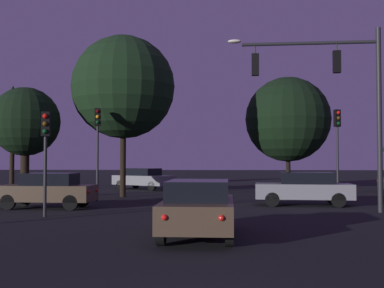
{
  "coord_description": "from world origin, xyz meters",
  "views": [
    {
      "loc": [
        0.22,
        -5.29,
        2.03
      ],
      "look_at": [
        -1.02,
        15.9,
        2.78
      ],
      "focal_mm": 45.7,
      "sensor_mm": 36.0,
      "label": 1
    }
  ],
  "objects_px": {
    "traffic_light_median": "(98,136)",
    "tree_behind_sign": "(288,119)",
    "tree_lot_edge": "(13,108)",
    "car_far_lane": "(143,178)",
    "traffic_signal_mast_arm": "(337,86)",
    "tree_left_far": "(25,122)",
    "tree_center_horizon": "(123,87)",
    "car_crossing_left": "(47,190)",
    "car_crossing_right": "(304,188)",
    "car_nearside_lane": "(199,207)",
    "traffic_light_corner_left": "(337,136)",
    "traffic_light_corner_right": "(45,142)"
  },
  "relations": [
    {
      "from": "traffic_signal_mast_arm",
      "to": "tree_center_horizon",
      "type": "xyz_separation_m",
      "value": [
        -10.26,
        7.75,
        1.23
      ]
    },
    {
      "from": "car_crossing_right",
      "to": "tree_behind_sign",
      "type": "distance_m",
      "value": 11.53
    },
    {
      "from": "traffic_light_median",
      "to": "car_crossing_left",
      "type": "height_order",
      "value": "traffic_light_median"
    },
    {
      "from": "traffic_signal_mast_arm",
      "to": "tree_left_far",
      "type": "relative_size",
      "value": 1.23
    },
    {
      "from": "car_far_lane",
      "to": "traffic_signal_mast_arm",
      "type": "bearing_deg",
      "value": -56.0
    },
    {
      "from": "traffic_light_median",
      "to": "tree_lot_edge",
      "type": "distance_m",
      "value": 13.6
    },
    {
      "from": "car_crossing_right",
      "to": "car_far_lane",
      "type": "height_order",
      "value": "same"
    },
    {
      "from": "tree_left_far",
      "to": "tree_lot_edge",
      "type": "xyz_separation_m",
      "value": [
        -4.58,
        8.86,
        1.74
      ]
    },
    {
      "from": "car_far_lane",
      "to": "car_crossing_right",
      "type": "bearing_deg",
      "value": -52.73
    },
    {
      "from": "car_crossing_left",
      "to": "car_crossing_right",
      "type": "distance_m",
      "value": 11.5
    },
    {
      "from": "traffic_signal_mast_arm",
      "to": "car_crossing_left",
      "type": "relative_size",
      "value": 1.77
    },
    {
      "from": "traffic_light_median",
      "to": "tree_lot_edge",
      "type": "relative_size",
      "value": 0.63
    },
    {
      "from": "car_nearside_lane",
      "to": "tree_lot_edge",
      "type": "xyz_separation_m",
      "value": [
        -14.52,
        21.48,
        5.09
      ]
    },
    {
      "from": "car_crossing_right",
      "to": "car_far_lane",
      "type": "xyz_separation_m",
      "value": [
        -9.46,
        12.43,
        0.0
      ]
    },
    {
      "from": "traffic_light_median",
      "to": "tree_behind_sign",
      "type": "distance_m",
      "value": 14.16
    },
    {
      "from": "traffic_signal_mast_arm",
      "to": "traffic_light_corner_right",
      "type": "height_order",
      "value": "traffic_signal_mast_arm"
    },
    {
      "from": "traffic_light_corner_left",
      "to": "traffic_light_corner_right",
      "type": "height_order",
      "value": "traffic_light_corner_left"
    },
    {
      "from": "traffic_light_median",
      "to": "tree_center_horizon",
      "type": "relative_size",
      "value": 0.51
    },
    {
      "from": "car_nearside_lane",
      "to": "car_crossing_left",
      "type": "distance_m",
      "value": 10.25
    },
    {
      "from": "traffic_light_corner_right",
      "to": "car_crossing_right",
      "type": "relative_size",
      "value": 0.85
    },
    {
      "from": "car_far_lane",
      "to": "tree_lot_edge",
      "type": "distance_m",
      "value": 10.79
    },
    {
      "from": "traffic_light_median",
      "to": "car_crossing_right",
      "type": "relative_size",
      "value": 1.04
    },
    {
      "from": "tree_behind_sign",
      "to": "tree_left_far",
      "type": "bearing_deg",
      "value": -152.74
    },
    {
      "from": "tree_behind_sign",
      "to": "tree_center_horizon",
      "type": "bearing_deg",
      "value": -150.01
    },
    {
      "from": "traffic_light_corner_left",
      "to": "car_crossing_left",
      "type": "height_order",
      "value": "traffic_light_corner_left"
    },
    {
      "from": "traffic_light_corner_left",
      "to": "tree_left_far",
      "type": "height_order",
      "value": "tree_left_far"
    },
    {
      "from": "car_nearside_lane",
      "to": "car_crossing_right",
      "type": "xyz_separation_m",
      "value": [
        4.43,
        9.65,
        0.0
      ]
    },
    {
      "from": "traffic_light_corner_left",
      "to": "tree_center_horizon",
      "type": "distance_m",
      "value": 12.18
    },
    {
      "from": "car_crossing_left",
      "to": "tree_behind_sign",
      "type": "xyz_separation_m",
      "value": [
        12.06,
        12.81,
        4.09
      ]
    },
    {
      "from": "traffic_light_corner_right",
      "to": "tree_behind_sign",
      "type": "xyz_separation_m",
      "value": [
        11.02,
        15.95,
        2.14
      ]
    },
    {
      "from": "traffic_light_corner_right",
      "to": "car_far_lane",
      "type": "relative_size",
      "value": 0.8
    },
    {
      "from": "traffic_light_corner_right",
      "to": "tree_lot_edge",
      "type": "relative_size",
      "value": 0.51
    },
    {
      "from": "tree_behind_sign",
      "to": "tree_center_horizon",
      "type": "distance_m",
      "value": 11.82
    },
    {
      "from": "traffic_signal_mast_arm",
      "to": "car_crossing_left",
      "type": "distance_m",
      "value": 12.91
    },
    {
      "from": "car_far_lane",
      "to": "tree_lot_edge",
      "type": "relative_size",
      "value": 0.64
    },
    {
      "from": "traffic_light_corner_right",
      "to": "tree_lot_edge",
      "type": "distance_m",
      "value": 19.36
    },
    {
      "from": "traffic_light_corner_right",
      "to": "car_crossing_left",
      "type": "bearing_deg",
      "value": 108.46
    },
    {
      "from": "tree_left_far",
      "to": "tree_center_horizon",
      "type": "height_order",
      "value": "tree_center_horizon"
    },
    {
      "from": "traffic_light_corner_right",
      "to": "car_crossing_left",
      "type": "distance_m",
      "value": 3.84
    },
    {
      "from": "traffic_light_corner_left",
      "to": "car_nearside_lane",
      "type": "distance_m",
      "value": 14.61
    },
    {
      "from": "tree_left_far",
      "to": "tree_center_horizon",
      "type": "distance_m",
      "value": 5.73
    },
    {
      "from": "traffic_light_corner_left",
      "to": "traffic_light_corner_right",
      "type": "relative_size",
      "value": 1.23
    },
    {
      "from": "traffic_signal_mast_arm",
      "to": "traffic_light_corner_right",
      "type": "xyz_separation_m",
      "value": [
        -11.11,
        -2.33,
        -2.31
      ]
    },
    {
      "from": "traffic_signal_mast_arm",
      "to": "car_nearside_lane",
      "type": "xyz_separation_m",
      "value": [
        -5.28,
        -6.79,
        -4.26
      ]
    },
    {
      "from": "car_nearside_lane",
      "to": "car_crossing_left",
      "type": "xyz_separation_m",
      "value": [
        -6.88,
        7.59,
        -0.0
      ]
    },
    {
      "from": "car_crossing_right",
      "to": "traffic_light_corner_left",
      "type": "bearing_deg",
      "value": 53.77
    },
    {
      "from": "tree_center_horizon",
      "to": "tree_lot_edge",
      "type": "xyz_separation_m",
      "value": [
        -9.54,
        6.94,
        -0.4
      ]
    },
    {
      "from": "car_far_lane",
      "to": "tree_behind_sign",
      "type": "relative_size",
      "value": 0.62
    },
    {
      "from": "car_nearside_lane",
      "to": "tree_center_horizon",
      "type": "distance_m",
      "value": 16.32
    },
    {
      "from": "car_nearside_lane",
      "to": "tree_center_horizon",
      "type": "bearing_deg",
      "value": 108.93
    }
  ]
}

